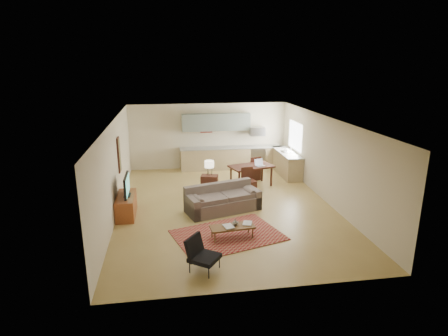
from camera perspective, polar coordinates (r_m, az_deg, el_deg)
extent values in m
plane|color=olive|center=(11.74, 0.23, -5.80)|extent=(9.00, 9.00, 0.00)
plane|color=white|center=(11.03, 0.24, 7.34)|extent=(9.00, 9.00, 0.00)
plane|color=beige|center=(15.65, -2.36, 4.90)|extent=(6.50, 0.00, 6.50)
plane|color=beige|center=(7.16, 5.96, -8.96)|extent=(6.50, 0.00, 6.50)
plane|color=beige|center=(11.28, -16.30, -0.13)|extent=(0.00, 9.00, 9.00)
plane|color=beige|center=(12.23, 15.45, 1.16)|extent=(0.00, 9.00, 9.00)
cube|color=#A5A8AD|center=(15.89, 5.00, 1.69)|extent=(0.62, 0.62, 0.90)
cube|color=#A5A8AD|center=(15.67, 5.08, 5.60)|extent=(0.62, 0.40, 0.35)
cube|color=gray|center=(15.42, -1.20, 7.00)|extent=(2.80, 0.34, 0.70)
cube|color=white|center=(14.89, 10.79, 4.84)|extent=(0.02, 1.40, 1.05)
cube|color=maroon|center=(9.86, 0.58, -10.18)|extent=(3.07, 2.53, 0.02)
imported|color=maroon|center=(9.48, 0.03, -9.02)|extent=(0.38, 0.43, 0.03)
imported|color=navy|center=(9.74, 2.91, -8.36)|extent=(0.41, 0.44, 0.02)
imported|color=black|center=(9.61, 1.72, -8.23)|extent=(0.20, 0.20, 0.16)
imported|color=beige|center=(14.82, 9.30, 2.75)|extent=(0.11, 0.11, 0.19)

